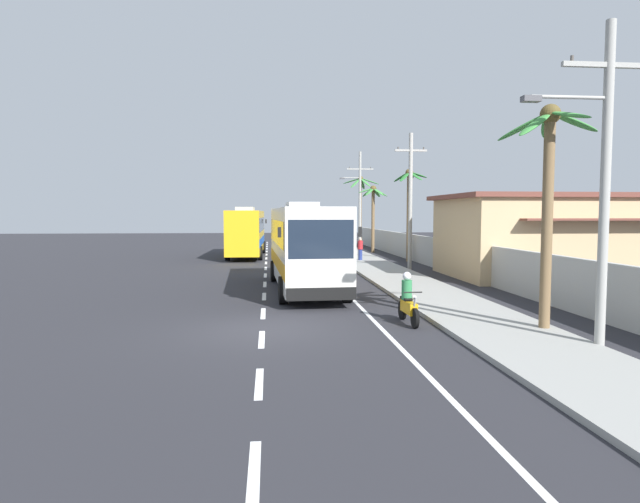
# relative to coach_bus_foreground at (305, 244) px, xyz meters

# --- Properties ---
(ground_plane) EXTENTS (160.00, 160.00, 0.00)m
(ground_plane) POSITION_rel_coach_bus_foreground_xyz_m (-1.80, -8.19, -2.03)
(ground_plane) COLOR #28282D
(sidewalk_kerb) EXTENTS (3.20, 90.00, 0.14)m
(sidewalk_kerb) POSITION_rel_coach_bus_foreground_xyz_m (5.00, 1.81, -1.96)
(sidewalk_kerb) COLOR #999993
(sidewalk_kerb) RESTS_ON ground
(lane_markings) EXTENTS (3.65, 71.00, 0.01)m
(lane_markings) POSITION_rel_coach_bus_foreground_xyz_m (0.36, 6.37, -2.03)
(lane_markings) COLOR white
(lane_markings) RESTS_ON ground
(boundary_wall) EXTENTS (0.24, 60.00, 1.88)m
(boundary_wall) POSITION_rel_coach_bus_foreground_xyz_m (8.80, 5.81, -1.09)
(boundary_wall) COLOR #B2B2AD
(boundary_wall) RESTS_ON ground
(coach_bus_foreground) EXTENTS (3.22, 10.69, 3.91)m
(coach_bus_foreground) POSITION_rel_coach_bus_foreground_xyz_m (0.00, 0.00, 0.00)
(coach_bus_foreground) COLOR silver
(coach_bus_foreground) RESTS_ON ground
(coach_bus_far_lane) EXTENTS (2.98, 10.85, 3.88)m
(coach_bus_far_lane) POSITION_rel_coach_bus_foreground_xyz_m (-3.34, 18.57, -0.01)
(coach_bus_far_lane) COLOR gold
(coach_bus_far_lane) RESTS_ON ground
(motorcycle_beside_bus) EXTENTS (0.56, 1.96, 1.58)m
(motorcycle_beside_bus) POSITION_rel_coach_bus_foreground_xyz_m (2.66, -7.68, -1.38)
(motorcycle_beside_bus) COLOR black
(motorcycle_beside_bus) RESTS_ON ground
(pedestrian_near_kerb) EXTENTS (0.36, 0.36, 1.54)m
(pedestrian_near_kerb) POSITION_rel_coach_bus_foreground_xyz_m (4.79, 13.31, -1.09)
(pedestrian_near_kerb) COLOR navy
(pedestrian_near_kerb) RESTS_ON sidewalk_kerb
(utility_pole_nearest) EXTENTS (3.37, 0.24, 8.01)m
(utility_pole_nearest) POSITION_rel_coach_bus_foreground_xyz_m (6.53, -11.24, 2.30)
(utility_pole_nearest) COLOR #9E9E99
(utility_pole_nearest) RESTS_ON ground
(utility_pole_mid) EXTENTS (1.94, 0.24, 8.16)m
(utility_pole_mid) POSITION_rel_coach_bus_foreground_xyz_m (6.84, 7.74, 2.23)
(utility_pole_mid) COLOR #9E9E99
(utility_pole_mid) RESTS_ON ground
(utility_pole_far) EXTENTS (3.20, 0.24, 9.23)m
(utility_pole_far) POSITION_rel_coach_bus_foreground_xyz_m (6.98, 26.72, 2.88)
(utility_pole_far) COLOR #9E9E99
(utility_pole_far) RESTS_ON ground
(palm_nearest) EXTENTS (3.67, 3.41, 7.21)m
(palm_nearest) POSITION_rel_coach_bus_foreground_xyz_m (7.70, 30.19, 3.16)
(palm_nearest) COLOR brown
(palm_nearest) RESTS_ON ground
(palm_second) EXTENTS (2.43, 2.60, 6.54)m
(palm_second) POSITION_rel_coach_bus_foreground_xyz_m (8.29, 13.44, 2.38)
(palm_second) COLOR brown
(palm_second) RESTS_ON ground
(palm_third) EXTENTS (2.90, 3.06, 6.41)m
(palm_third) POSITION_rel_coach_bus_foreground_xyz_m (6.21, -9.29, 2.43)
(palm_third) COLOR brown
(palm_third) RESTS_ON ground
(palm_fourth) EXTENTS (2.65, 2.26, 5.84)m
(palm_fourth) POSITION_rel_coach_bus_foreground_xyz_m (7.48, 22.49, 2.16)
(palm_fourth) COLOR brown
(palm_fourth) RESTS_ON ground
(roadside_building) EXTENTS (13.00, 8.18, 4.40)m
(roadside_building) POSITION_rel_coach_bus_foreground_xyz_m (14.27, 3.73, 0.18)
(roadside_building) COLOR tan
(roadside_building) RESTS_ON ground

